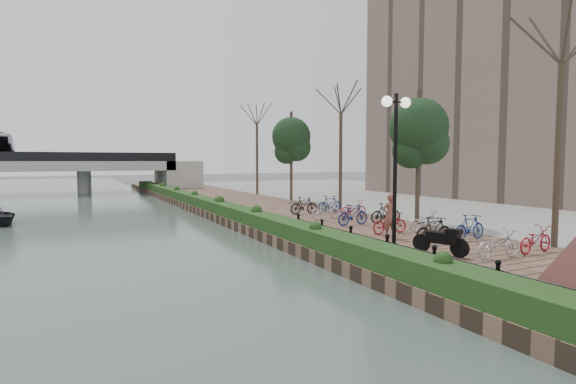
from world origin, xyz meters
TOP-DOWN VIEW (x-y plane):
  - ground at (0.00, 0.00)m, footprint 220.00×220.00m
  - promenade at (4.00, 17.50)m, footprint 8.00×75.00m
  - inland_pavement at (20.00, 17.50)m, footprint 24.00×75.00m
  - hedge at (0.60, 20.00)m, footprint 1.10×56.00m
  - chain_fence at (1.40, 2.00)m, footprint 0.10×14.10m
  - lamppost at (1.48, 2.78)m, footprint 1.02×0.32m
  - motorcycle at (3.38, 2.79)m, footprint 1.00×1.70m
  - pedestrian at (4.00, 6.11)m, footprint 0.70×0.52m
  - bicycle_parking at (5.50, 8.05)m, footprint 2.40×14.69m
  - street_trees at (8.00, 12.68)m, footprint 3.20×37.12m

SIDE VIEW (x-z plane):
  - ground at x=0.00m, z-range 0.00..0.00m
  - promenade at x=4.00m, z-range 0.00..0.50m
  - inland_pavement at x=20.00m, z-range 0.00..0.50m
  - hedge at x=0.60m, z-range 0.50..1.10m
  - chain_fence at x=1.40m, z-range 0.50..1.20m
  - bicycle_parking at x=5.50m, z-range 0.47..1.47m
  - motorcycle at x=3.38m, z-range 0.50..1.51m
  - pedestrian at x=4.00m, z-range 0.50..2.25m
  - street_trees at x=8.00m, z-range 0.29..7.09m
  - lamppost at x=1.48m, z-range 1.60..6.66m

